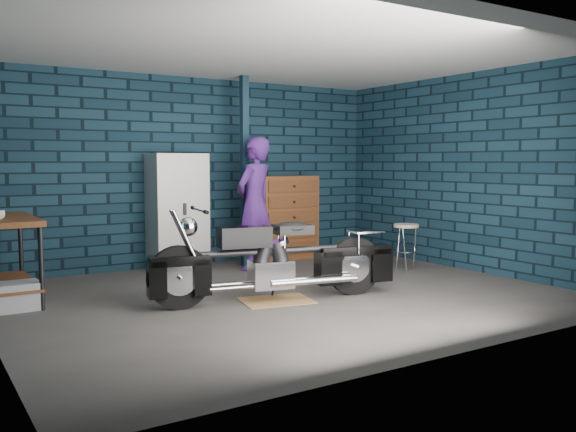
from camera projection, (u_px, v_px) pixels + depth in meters
name	position (u px, v px, depth m)	size (l,w,h in m)	color
ground	(285.00, 295.00, 6.83)	(6.00, 6.00, 0.00)	#464341
room_walls	(259.00, 127.00, 7.13)	(6.02, 5.01, 2.71)	#0E2331
support_post	(245.00, 172.00, 8.65)	(0.10, 0.10, 2.70)	#122839
workbench	(5.00, 259.00, 6.50)	(0.60, 1.40, 0.91)	brown
drip_mat	(276.00, 300.00, 6.56)	(0.75, 0.56, 0.01)	olive
motorcycle	(276.00, 254.00, 6.51)	(2.33, 0.63, 1.03)	black
person	(255.00, 204.00, 8.42)	(0.67, 0.44, 1.83)	#4B207A
storage_bin	(15.00, 296.00, 6.14)	(0.45, 0.32, 0.28)	gray
locker	(177.00, 212.00, 8.45)	(0.75, 0.54, 1.61)	silver
tool_chest	(285.00, 217.00, 9.40)	(0.96, 0.53, 1.28)	brown
shop_stool	(406.00, 247.00, 8.45)	(0.35, 0.35, 0.63)	#BEAB8F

